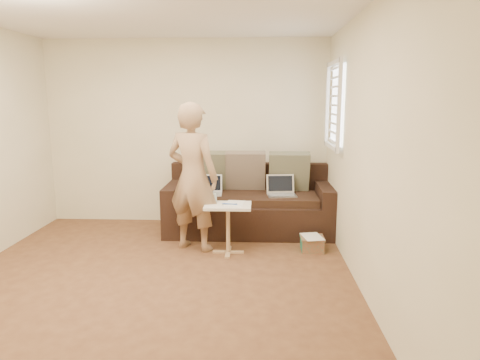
{
  "coord_description": "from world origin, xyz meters",
  "views": [
    {
      "loc": [
        1.03,
        -3.83,
        1.78
      ],
      "look_at": [
        0.8,
        1.4,
        0.78
      ],
      "focal_mm": 31.98,
      "sensor_mm": 36.0,
      "label": 1
    }
  ],
  "objects": [
    {
      "name": "ceiling",
      "position": [
        0.0,
        0.0,
        2.6
      ],
      "size": [
        4.5,
        4.5,
        0.0
      ],
      "primitive_type": "plane",
      "rotation": [
        3.14,
        0.0,
        0.0
      ],
      "color": "white",
      "rests_on": "wall_back"
    },
    {
      "name": "paper_on_table",
      "position": [
        0.76,
        0.96,
        0.59
      ],
      "size": [
        0.25,
        0.33,
        0.0
      ],
      "primitive_type": null,
      "rotation": [
        0.0,
        0.0,
        -0.14
      ],
      "color": "white",
      "rests_on": "side_table"
    },
    {
      "name": "wall_back",
      "position": [
        0.0,
        2.25,
        1.3
      ],
      "size": [
        4.0,
        0.0,
        4.0
      ],
      "primitive_type": "plane",
      "rotation": [
        1.57,
        0.0,
        0.0
      ],
      "color": "beige",
      "rests_on": "ground"
    },
    {
      "name": "floor",
      "position": [
        0.0,
        0.0,
        0.0
      ],
      "size": [
        4.5,
        4.5,
        0.0
      ],
      "primitive_type": "plane",
      "color": "#51311E",
      "rests_on": "ground"
    },
    {
      "name": "pillow_mid",
      "position": [
        0.85,
        2.02,
        0.79
      ],
      "size": [
        0.55,
        0.27,
        0.57
      ],
      "primitive_type": null,
      "rotation": [
        0.24,
        0.0,
        0.0
      ],
      "color": "brown",
      "rests_on": "sofa"
    },
    {
      "name": "person",
      "position": [
        0.26,
        1.05,
        0.88
      ],
      "size": [
        0.75,
        0.64,
        1.75
      ],
      "primitive_type": "imported",
      "rotation": [
        0.0,
        0.0,
        2.77
      ],
      "color": "#947551",
      "rests_on": "ground"
    },
    {
      "name": "drinking_glass",
      "position": [
        0.51,
        1.02,
        0.65
      ],
      "size": [
        0.07,
        0.07,
        0.12
      ],
      "primitive_type": null,
      "color": "silver",
      "rests_on": "side_table"
    },
    {
      "name": "pillow_left",
      "position": [
        0.3,
        2.02,
        0.79
      ],
      "size": [
        0.55,
        0.29,
        0.57
      ],
      "primitive_type": null,
      "rotation": [
        0.28,
        0.0,
        0.0
      ],
      "color": "#50543E",
      "rests_on": "sofa"
    },
    {
      "name": "window_blinds",
      "position": [
        1.95,
        1.5,
        1.7
      ],
      "size": [
        0.12,
        0.88,
        1.08
      ],
      "primitive_type": null,
      "color": "white",
      "rests_on": "wall_right"
    },
    {
      "name": "laptop_silver",
      "position": [
        1.34,
        1.68,
        0.52
      ],
      "size": [
        0.4,
        0.31,
        0.25
      ],
      "primitive_type": null,
      "rotation": [
        0.0,
        0.0,
        0.11
      ],
      "color": "#B7BABC",
      "rests_on": "sofa"
    },
    {
      "name": "wall_right",
      "position": [
        2.0,
        0.0,
        1.3
      ],
      "size": [
        0.0,
        4.5,
        4.5
      ],
      "primitive_type": "plane",
      "rotation": [
        1.57,
        0.0,
        -1.57
      ],
      "color": "beige",
      "rests_on": "ground"
    },
    {
      "name": "sofa",
      "position": [
        0.9,
        1.77,
        0.42
      ],
      "size": [
        2.2,
        0.95,
        0.85
      ],
      "primitive_type": null,
      "color": "black",
      "rests_on": "ground"
    },
    {
      "name": "striped_box",
      "position": [
        1.67,
        1.04,
        0.09
      ],
      "size": [
        0.28,
        0.28,
        0.17
      ],
      "primitive_type": null,
      "color": "red",
      "rests_on": "ground"
    },
    {
      "name": "pillow_right",
      "position": [
        1.45,
        1.97,
        0.79
      ],
      "size": [
        0.55,
        0.28,
        0.57
      ],
      "primitive_type": null,
      "rotation": [
        0.26,
        0.0,
        0.0
      ],
      "color": "#50543E",
      "rests_on": "sofa"
    },
    {
      "name": "side_table",
      "position": [
        0.68,
        0.92,
        0.29
      ],
      "size": [
        0.53,
        0.37,
        0.59
      ],
      "primitive_type": null,
      "color": "silver",
      "rests_on": "ground"
    },
    {
      "name": "laptop_white",
      "position": [
        0.37,
        1.71,
        0.52
      ],
      "size": [
        0.36,
        0.27,
        0.26
      ],
      "primitive_type": null,
      "rotation": [
        0.0,
        0.0,
        0.05
      ],
      "color": "white",
      "rests_on": "sofa"
    },
    {
      "name": "scissors",
      "position": [
        0.7,
        0.9,
        0.59
      ],
      "size": [
        0.18,
        0.11,
        0.02
      ],
      "primitive_type": null,
      "rotation": [
        0.0,
        0.0,
        -0.03
      ],
      "color": "silver",
      "rests_on": "side_table"
    }
  ]
}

